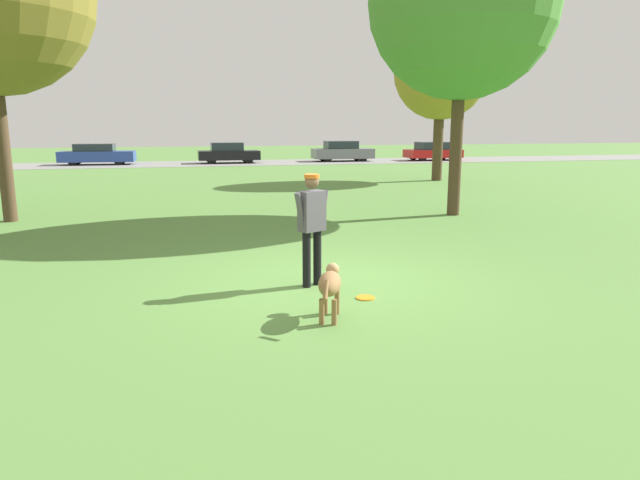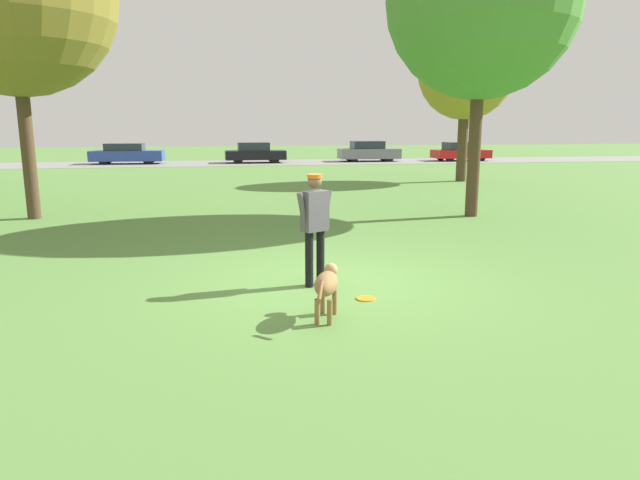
{
  "view_description": "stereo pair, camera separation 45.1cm",
  "coord_description": "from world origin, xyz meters",
  "px_view_note": "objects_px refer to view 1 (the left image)",
  "views": [
    {
      "loc": [
        -2.15,
        -8.63,
        2.51
      ],
      "look_at": [
        -0.32,
        -0.91,
        0.9
      ],
      "focal_mm": 32.0,
      "sensor_mm": 36.0,
      "label": 1
    },
    {
      "loc": [
        -1.71,
        -8.72,
        2.51
      ],
      "look_at": [
        -0.32,
        -0.91,
        0.9
      ],
      "focal_mm": 32.0,
      "sensor_mm": 36.0,
      "label": 2
    }
  ],
  "objects_px": {
    "person": "(312,220)",
    "frisbee": "(365,298)",
    "parked_car_blue": "(97,154)",
    "parked_car_grey": "(342,151)",
    "parked_car_black": "(228,153)",
    "parked_car_red": "(433,151)",
    "dog": "(330,284)",
    "tree_far_right": "(441,73)",
    "tree_near_right": "(463,4)"
  },
  "relations": [
    {
      "from": "person",
      "to": "frisbee",
      "type": "relative_size",
      "value": 6.33
    },
    {
      "from": "parked_car_blue",
      "to": "parked_car_black",
      "type": "distance_m",
      "value": 8.24
    },
    {
      "from": "dog",
      "to": "tree_far_right",
      "type": "relative_size",
      "value": 0.15
    },
    {
      "from": "frisbee",
      "to": "tree_far_right",
      "type": "xyz_separation_m",
      "value": [
        8.7,
        16.51,
        4.75
      ]
    },
    {
      "from": "person",
      "to": "tree_near_right",
      "type": "relative_size",
      "value": 0.22
    },
    {
      "from": "parked_car_blue",
      "to": "parked_car_black",
      "type": "xyz_separation_m",
      "value": [
        8.23,
        -0.37,
        0.02
      ]
    },
    {
      "from": "frisbee",
      "to": "tree_near_right",
      "type": "distance_m",
      "value": 10.22
    },
    {
      "from": "frisbee",
      "to": "person",
      "type": "bearing_deg",
      "value": 126.27
    },
    {
      "from": "dog",
      "to": "frisbee",
      "type": "height_order",
      "value": "dog"
    },
    {
      "from": "person",
      "to": "parked_car_blue",
      "type": "height_order",
      "value": "person"
    },
    {
      "from": "person",
      "to": "parked_car_red",
      "type": "height_order",
      "value": "person"
    },
    {
      "from": "parked_car_red",
      "to": "parked_car_black",
      "type": "bearing_deg",
      "value": 177.24
    },
    {
      "from": "frisbee",
      "to": "parked_car_red",
      "type": "relative_size",
      "value": 0.07
    },
    {
      "from": "parked_car_black",
      "to": "parked_car_red",
      "type": "distance_m",
      "value": 14.38
    },
    {
      "from": "parked_car_blue",
      "to": "parked_car_red",
      "type": "distance_m",
      "value": 22.62
    },
    {
      "from": "person",
      "to": "tree_far_right",
      "type": "relative_size",
      "value": 0.26
    },
    {
      "from": "parked_car_blue",
      "to": "person",
      "type": "bearing_deg",
      "value": -74.26
    },
    {
      "from": "person",
      "to": "parked_car_blue",
      "type": "relative_size",
      "value": 0.38
    },
    {
      "from": "tree_far_right",
      "to": "parked_car_grey",
      "type": "xyz_separation_m",
      "value": [
        -0.5,
        14.4,
        -4.08
      ]
    },
    {
      "from": "person",
      "to": "parked_car_grey",
      "type": "height_order",
      "value": "person"
    },
    {
      "from": "dog",
      "to": "frisbee",
      "type": "relative_size",
      "value": 3.78
    },
    {
      "from": "parked_car_black",
      "to": "parked_car_grey",
      "type": "relative_size",
      "value": 0.96
    },
    {
      "from": "parked_car_blue",
      "to": "parked_car_grey",
      "type": "xyz_separation_m",
      "value": [
        16.1,
        -0.14,
        0.03
      ]
    },
    {
      "from": "dog",
      "to": "parked_car_red",
      "type": "relative_size",
      "value": 0.27
    },
    {
      "from": "frisbee",
      "to": "tree_far_right",
      "type": "distance_m",
      "value": 19.26
    },
    {
      "from": "dog",
      "to": "parked_car_grey",
      "type": "distance_m",
      "value": 32.86
    },
    {
      "from": "tree_far_right",
      "to": "frisbee",
      "type": "bearing_deg",
      "value": -117.79
    },
    {
      "from": "dog",
      "to": "parked_car_grey",
      "type": "relative_size",
      "value": 0.25
    },
    {
      "from": "tree_near_right",
      "to": "dog",
      "type": "bearing_deg",
      "value": -125.78
    },
    {
      "from": "frisbee",
      "to": "parked_car_black",
      "type": "xyz_separation_m",
      "value": [
        0.34,
        30.67,
        0.66
      ]
    },
    {
      "from": "dog",
      "to": "parked_car_grey",
      "type": "xyz_separation_m",
      "value": [
        8.93,
        31.62,
        0.22
      ]
    },
    {
      "from": "parked_car_black",
      "to": "parked_car_red",
      "type": "relative_size",
      "value": 1.02
    },
    {
      "from": "tree_near_right",
      "to": "parked_car_red",
      "type": "height_order",
      "value": "tree_near_right"
    },
    {
      "from": "tree_near_right",
      "to": "tree_far_right",
      "type": "xyz_separation_m",
      "value": [
        3.85,
        9.5,
        -0.88
      ]
    },
    {
      "from": "parked_car_black",
      "to": "frisbee",
      "type": "bearing_deg",
      "value": -91.53
    },
    {
      "from": "parked_car_blue",
      "to": "frisbee",
      "type": "bearing_deg",
      "value": -73.54
    },
    {
      "from": "tree_near_right",
      "to": "parked_car_red",
      "type": "distance_m",
      "value": 25.81
    },
    {
      "from": "person",
      "to": "dog",
      "type": "xyz_separation_m",
      "value": [
        -0.1,
        -1.56,
        -0.59
      ]
    },
    {
      "from": "tree_far_right",
      "to": "parked_car_red",
      "type": "distance_m",
      "value": 15.63
    },
    {
      "from": "person",
      "to": "parked_car_black",
      "type": "relative_size",
      "value": 0.44
    },
    {
      "from": "person",
      "to": "dog",
      "type": "height_order",
      "value": "person"
    },
    {
      "from": "tree_near_right",
      "to": "parked_car_blue",
      "type": "relative_size",
      "value": 1.77
    },
    {
      "from": "tree_far_right",
      "to": "parked_car_black",
      "type": "relative_size",
      "value": 1.72
    },
    {
      "from": "person",
      "to": "parked_car_black",
      "type": "distance_m",
      "value": 29.85
    },
    {
      "from": "person",
      "to": "parked_car_black",
      "type": "bearing_deg",
      "value": 58.39
    },
    {
      "from": "person",
      "to": "parked_car_red",
      "type": "bearing_deg",
      "value": 32.75
    },
    {
      "from": "frisbee",
      "to": "parked_car_grey",
      "type": "bearing_deg",
      "value": 75.13
    },
    {
      "from": "tree_far_right",
      "to": "parked_car_black",
      "type": "bearing_deg",
      "value": 120.57
    },
    {
      "from": "tree_near_right",
      "to": "tree_far_right",
      "type": "height_order",
      "value": "tree_near_right"
    },
    {
      "from": "frisbee",
      "to": "tree_near_right",
      "type": "relative_size",
      "value": 0.03
    }
  ]
}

